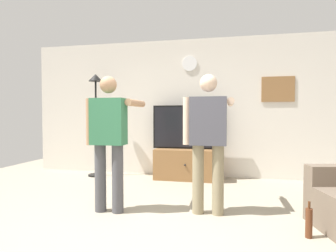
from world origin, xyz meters
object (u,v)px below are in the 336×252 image
Objects in this scene: television at (188,127)px; person_standing_nearer_couch at (208,135)px; tv_stand at (187,164)px; person_standing_nearer_lamp at (109,135)px; framed_picture at (278,89)px; floor_lamp at (96,103)px; beverage_bottle at (309,223)px; wall_clock at (190,64)px.

person_standing_nearer_couch is at bearing -74.55° from television.
person_standing_nearer_lamp reaches higher than tv_stand.
framed_picture is 3.49m from floor_lamp.
person_standing_nearer_lamp is at bearing 172.07° from beverage_bottle.
framed_picture is 3.04m from beverage_bottle.
framed_picture is 1.62× the size of beverage_bottle.
wall_clock is at bearing -179.83° from framed_picture.
tv_stand is at bearing -169.84° from framed_picture.
wall_clock reaches higher than television.
person_standing_nearer_couch reaches higher than tv_stand.
tv_stand is 0.71× the size of person_standing_nearer_couch.
wall_clock is 2.52m from person_standing_nearer_couch.
television is at bearing 105.45° from person_standing_nearer_couch.
wall_clock is 2.01m from floor_lamp.
floor_lamp is at bearing 146.40° from beverage_bottle.
television is at bearing 71.62° from person_standing_nearer_lamp.
floor_lamp is at bearing 143.41° from person_standing_nearer_couch.
framed_picture is at bearing 6.61° from floor_lamp.
framed_picture is at bearing 10.16° from tv_stand.
beverage_bottle is at bearing -7.93° from person_standing_nearer_lamp.
framed_picture is 0.35× the size of person_standing_nearer_lamp.
floor_lamp is (-1.81, -0.40, -0.78)m from wall_clock.
floor_lamp is (-1.81, -0.15, 0.46)m from television.
framed_picture reaches higher than person_standing_nearer_couch.
wall_clock is 0.17× the size of person_standing_nearer_lamp.
wall_clock is at bearing 90.00° from tv_stand.
person_standing_nearer_lamp is 4.68× the size of beverage_bottle.
tv_stand is 0.70m from television.
person_standing_nearer_couch is (0.52, -1.88, -0.02)m from television.
wall_clock reaches higher than framed_picture.
floor_lamp is 2.27m from person_standing_nearer_lamp.
tv_stand is 0.90× the size of television.
person_standing_nearer_couch is 1.39m from beverage_bottle.
television is 2.18m from person_standing_nearer_lamp.
beverage_bottle is at bearing -57.12° from television.
person_standing_nearer_couch is at bearing -74.18° from tv_stand.
television is (0.00, 0.05, 0.70)m from tv_stand.
television is 0.66× the size of floor_lamp.
beverage_bottle is (1.54, -2.62, -2.07)m from wall_clock.
floor_lamp is 2.94m from person_standing_nearer_couch.
floor_lamp reaches higher than person_standing_nearer_lamp.
person_standing_nearer_lamp is at bearing -135.22° from framed_picture.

